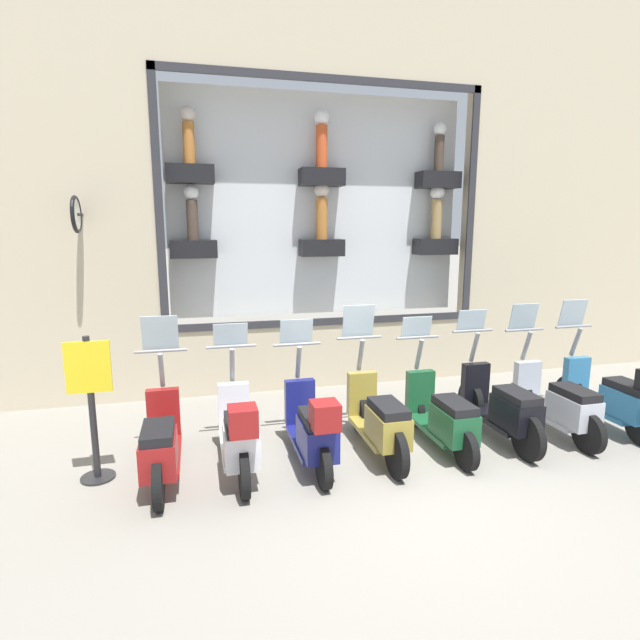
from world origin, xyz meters
name	(u,v)px	position (x,y,z in m)	size (l,w,h in m)	color
ground_plane	(408,484)	(0.00, 0.00, 0.00)	(120.00, 120.00, 0.00)	gray
building_facade	(324,139)	(3.60, 0.00, 4.08)	(1.18, 36.00, 8.03)	beige
scooter_teal_0	(614,396)	(0.66, -3.23, 0.48)	(1.80, 0.61, 1.66)	black
scooter_silver_1	(558,404)	(0.72, -2.41, 0.43)	(1.80, 0.61, 1.63)	black
scooter_black_2	(502,408)	(0.72, -1.58, 0.44)	(1.81, 0.60, 1.57)	black
scooter_green_3	(443,417)	(0.71, -0.76, 0.41)	(1.79, 0.60, 1.51)	black
scooter_olive_4	(379,420)	(0.73, 0.06, 0.45)	(1.81, 0.61, 1.70)	black
scooter_navy_5	(313,428)	(0.65, 0.88, 0.46)	(1.79, 0.60, 1.55)	black
scooter_white_6	(239,434)	(0.66, 1.71, 0.47)	(1.80, 0.61, 1.54)	black
scooter_red_7	(161,443)	(0.72, 2.53, 0.43)	(1.80, 0.61, 1.67)	black
shop_sign_post	(92,404)	(0.93, 3.22, 0.85)	(0.36, 0.45, 1.58)	#232326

